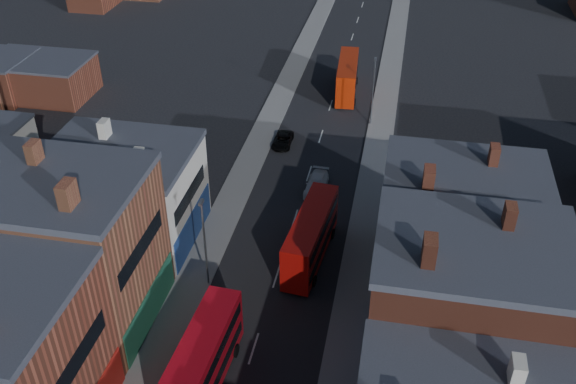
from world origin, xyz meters
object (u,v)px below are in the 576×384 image
at_px(bus_1, 311,236).
at_px(car_3, 316,184).
at_px(car_2, 283,140).
at_px(bus_0, 201,364).
at_px(bus_2, 347,77).

height_order(bus_1, car_3, bus_1).
bearing_deg(bus_1, car_2, 113.68).
bearing_deg(car_2, bus_1, -72.76).
xyz_separation_m(bus_0, bus_2, (3.95, 47.80, -0.08)).
height_order(bus_0, car_3, bus_0).
xyz_separation_m(bus_1, car_2, (-6.12, 18.54, -1.79)).
xyz_separation_m(bus_0, car_2, (-1.35, 33.44, -1.85)).
bearing_deg(car_3, bus_1, -81.39).
height_order(bus_1, bus_2, bus_1).
distance_m(bus_1, car_2, 19.61).
distance_m(car_2, car_3, 9.58).
distance_m(bus_2, car_3, 22.60).
height_order(car_2, car_3, car_3).
xyz_separation_m(bus_0, bus_1, (4.77, 14.90, -0.06)).
xyz_separation_m(bus_2, car_2, (-5.30, -14.36, -1.77)).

